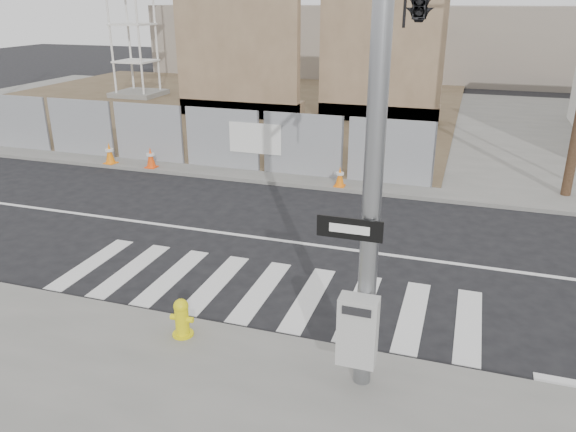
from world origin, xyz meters
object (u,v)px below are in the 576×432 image
(traffic_cone_c, at_px, (151,158))
(traffic_cone_d, at_px, (340,177))
(fire_hydrant, at_px, (182,318))
(signal_pole, at_px, (408,44))
(traffic_cone_b, at_px, (110,153))

(traffic_cone_c, bearing_deg, traffic_cone_d, 0.00)
(fire_hydrant, distance_m, traffic_cone_c, 10.56)
(signal_pole, xyz_separation_m, traffic_cone_d, (-2.46, 6.27, -4.36))
(traffic_cone_b, height_order, traffic_cone_d, traffic_cone_b)
(signal_pole, bearing_deg, traffic_cone_d, 111.44)
(signal_pole, distance_m, traffic_cone_b, 13.06)
(traffic_cone_d, bearing_deg, signal_pole, -68.56)
(fire_hydrant, height_order, traffic_cone_d, fire_hydrant)
(signal_pole, relative_size, fire_hydrant, 10.20)
(traffic_cone_c, height_order, traffic_cone_d, traffic_cone_c)
(traffic_cone_c, xyz_separation_m, traffic_cone_d, (6.55, 0.00, -0.04))
(signal_pole, bearing_deg, traffic_cone_b, 149.47)
(signal_pole, bearing_deg, traffic_cone_c, 145.18)
(traffic_cone_d, bearing_deg, traffic_cone_b, -180.00)
(traffic_cone_b, xyz_separation_m, traffic_cone_c, (1.62, 0.00, -0.02))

